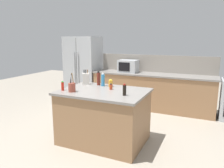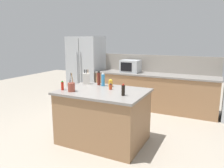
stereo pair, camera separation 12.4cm
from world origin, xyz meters
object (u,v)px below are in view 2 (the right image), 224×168
refrigerator (86,69)px  knife_block (86,78)px  utensil_crock (71,87)px  soy_sauce_bottle (123,90)px  hot_sauce_bottle (62,86)px  spice_jar_paprika (111,87)px  vinegar_bottle (99,79)px  microwave (130,66)px  dish_soap_bottle (103,80)px  honey_jar (111,83)px

refrigerator → knife_block: size_ratio=6.52×
utensil_crock → soy_sauce_bottle: 0.91m
hot_sauce_bottle → spice_jar_paprika: 0.84m
knife_block → vinegar_bottle: (0.27, 0.03, 0.01)m
microwave → dish_soap_bottle: microwave is taller
microwave → honey_jar: bearing=-79.7°
hot_sauce_bottle → vinegar_bottle: 0.75m
microwave → spice_jar_paprika: microwave is taller
utensil_crock → spice_jar_paprika: 0.68m
knife_block → honey_jar: bearing=-34.3°
vinegar_bottle → spice_jar_paprika: bearing=-33.1°
knife_block → hot_sauce_bottle: size_ratio=1.81×
refrigerator → soy_sauce_bottle: bearing=-47.0°
knife_block → vinegar_bottle: size_ratio=1.08×
refrigerator → knife_block: bearing=-56.9°
microwave → vinegar_bottle: microwave is taller
knife_block → honey_jar: size_ratio=2.12×
knife_block → hot_sauce_bottle: 0.63m
knife_block → vinegar_bottle: knife_block is taller
microwave → honey_jar: 1.91m
soy_sauce_bottle → knife_block: bearing=153.5°
honey_jar → dish_soap_bottle: bearing=178.6°
hot_sauce_bottle → spice_jar_paprika: hot_sauce_bottle is taller
hot_sauce_bottle → dish_soap_bottle: (0.47, 0.62, 0.04)m
knife_block → utensil_crock: size_ratio=0.91×
refrigerator → utensil_crock: refrigerator is taller
honey_jar → hot_sauce_bottle: bearing=-136.0°
microwave → vinegar_bottle: size_ratio=1.85×
vinegar_bottle → refrigerator: bearing=128.7°
utensil_crock → vinegar_bottle: size_ratio=1.19×
soy_sauce_bottle → utensil_crock: bearing=-171.0°
utensil_crock → vinegar_bottle: utensil_crock is taller
knife_block → dish_soap_bottle: size_ratio=1.16×
dish_soap_bottle → spice_jar_paprika: size_ratio=2.35×
utensil_crock → dish_soap_bottle: (0.27, 0.64, 0.04)m
utensil_crock → spice_jar_paprika: bearing=38.9°
microwave → dish_soap_bottle: bearing=-84.5°
hot_sauce_bottle → microwave: bearing=83.3°
hot_sauce_bottle → dish_soap_bottle: bearing=52.5°
soy_sauce_bottle → honey_jar: bearing=133.8°
hot_sauce_bottle → spice_jar_paprika: bearing=29.0°
refrigerator → soy_sauce_bottle: size_ratio=10.14×
refrigerator → hot_sauce_bottle: (1.15, -2.54, 0.07)m
microwave → utensil_crock: 2.51m
microwave → vinegar_bottle: 1.83m
spice_jar_paprika → knife_block: bearing=161.3°
utensil_crock → dish_soap_bottle: size_ratio=1.28×
microwave → knife_block: (-0.20, -1.86, -0.05)m
honey_jar → dish_soap_bottle: (-0.16, 0.00, 0.05)m
honey_jar → soy_sauce_bottle: size_ratio=0.73×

